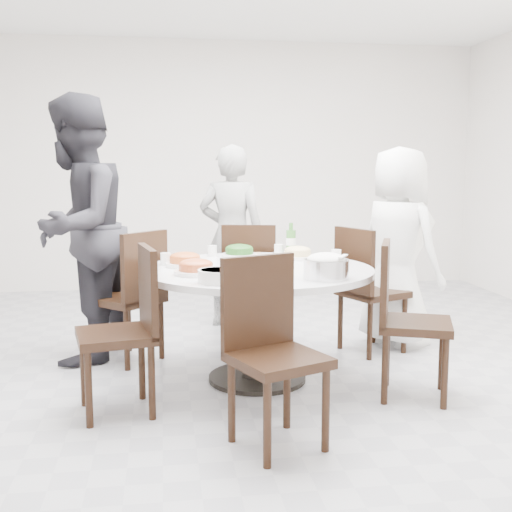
{
  "coord_description": "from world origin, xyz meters",
  "views": [
    {
      "loc": [
        -0.64,
        -4.39,
        1.4
      ],
      "look_at": [
        -0.05,
        -0.3,
        0.82
      ],
      "focal_mm": 45.0,
      "sensor_mm": 36.0,
      "label": 1
    }
  ],
  "objects": [
    {
      "name": "floor",
      "position": [
        0.0,
        0.0,
        0.0
      ],
      "size": [
        6.0,
        6.0,
        0.01
      ],
      "primitive_type": "cube",
      "color": "#A9A9AE",
      "rests_on": "ground"
    },
    {
      "name": "wall_back",
      "position": [
        0.0,
        3.0,
        1.4
      ],
      "size": [
        6.0,
        0.01,
        2.8
      ],
      "primitive_type": "cube",
      "color": "white",
      "rests_on": "ground"
    },
    {
      "name": "wall_front",
      "position": [
        0.0,
        -3.0,
        1.4
      ],
      "size": [
        6.0,
        0.01,
        2.8
      ],
      "primitive_type": "cube",
      "color": "white",
      "rests_on": "ground"
    },
    {
      "name": "dining_table",
      "position": [
        -0.05,
        -0.35,
        0.38
      ],
      "size": [
        1.5,
        1.5,
        0.75
      ],
      "primitive_type": "cylinder",
      "color": "white",
      "rests_on": "floor"
    },
    {
      "name": "chair_ne",
      "position": [
        0.92,
        0.19,
        0.47
      ],
      "size": [
        0.55,
        0.55,
        0.95
      ],
      "primitive_type": "cube",
      "rotation": [
        0.0,
        0.0,
        1.97
      ],
      "color": "black",
      "rests_on": "floor"
    },
    {
      "name": "chair_n",
      "position": [
        0.05,
        0.69,
        0.47
      ],
      "size": [
        0.49,
        0.49,
        0.95
      ],
      "primitive_type": "cube",
      "rotation": [
        0.0,
        0.0,
        2.95
      ],
      "color": "black",
      "rests_on": "floor"
    },
    {
      "name": "chair_nw",
      "position": [
        -0.91,
        0.22,
        0.47
      ],
      "size": [
        0.59,
        0.59,
        0.95
      ],
      "primitive_type": "cube",
      "rotation": [
        0.0,
        0.0,
        3.95
      ],
      "color": "black",
      "rests_on": "floor"
    },
    {
      "name": "chair_sw",
      "position": [
        -0.92,
        -0.79,
        0.47
      ],
      "size": [
        0.49,
        0.49,
        0.95
      ],
      "primitive_type": "cube",
      "rotation": [
        0.0,
        0.0,
        4.9
      ],
      "color": "black",
      "rests_on": "floor"
    },
    {
      "name": "chair_s",
      "position": [
        -0.09,
        -1.37,
        0.47
      ],
      "size": [
        0.55,
        0.55,
        0.95
      ],
      "primitive_type": "cube",
      "rotation": [
        0.0,
        0.0,
        6.69
      ],
      "color": "black",
      "rests_on": "floor"
    },
    {
      "name": "chair_se",
      "position": [
        0.86,
        -0.79,
        0.47
      ],
      "size": [
        0.55,
        0.55,
        0.95
      ],
      "primitive_type": "cube",
      "rotation": [
        0.0,
        0.0,
        7.48
      ],
      "color": "black",
      "rests_on": "floor"
    },
    {
      "name": "diner_right",
      "position": [
        1.16,
        0.34,
        0.77
      ],
      "size": [
        0.8,
        0.9,
        1.55
      ],
      "primitive_type": "imported",
      "rotation": [
        0.0,
        0.0,
        2.07
      ],
      "color": "white",
      "rests_on": "floor"
    },
    {
      "name": "diner_middle",
      "position": [
        -0.05,
        1.15,
        0.79
      ],
      "size": [
        0.67,
        0.54,
        1.58
      ],
      "primitive_type": "imported",
      "rotation": [
        0.0,
        0.0,
        2.84
      ],
      "color": "black",
      "rests_on": "floor"
    },
    {
      "name": "diner_left",
      "position": [
        -1.25,
        0.3,
        0.95
      ],
      "size": [
        0.96,
        1.1,
        1.91
      ],
      "primitive_type": "imported",
      "rotation": [
        0.0,
        0.0,
        4.41
      ],
      "color": "black",
      "rests_on": "floor"
    },
    {
      "name": "dish_greens",
      "position": [
        -0.1,
        0.15,
        0.78
      ],
      "size": [
        0.26,
        0.26,
        0.07
      ],
      "primitive_type": "cylinder",
      "color": "white",
      "rests_on": "dining_table"
    },
    {
      "name": "dish_pale",
      "position": [
        0.29,
        -0.0,
        0.78
      ],
      "size": [
        0.24,
        0.24,
        0.06
      ],
      "primitive_type": "cylinder",
      "color": "white",
      "rests_on": "dining_table"
    },
    {
      "name": "dish_orange",
      "position": [
        -0.51,
        -0.22,
        0.78
      ],
      "size": [
        0.26,
        0.26,
        0.07
      ],
      "primitive_type": "cylinder",
      "color": "white",
      "rests_on": "dining_table"
    },
    {
      "name": "dish_redbrown",
      "position": [
        0.37,
        -0.5,
        0.78
      ],
      "size": [
        0.25,
        0.25,
        0.06
      ],
      "primitive_type": "cylinder",
      "color": "white",
      "rests_on": "dining_table"
    },
    {
      "name": "dish_tofu",
      "position": [
        -0.45,
        -0.55,
        0.78
      ],
      "size": [
        0.27,
        0.27,
        0.07
      ],
      "primitive_type": "cylinder",
      "color": "white",
      "rests_on": "dining_table"
    },
    {
      "name": "rice_bowl",
      "position": [
        0.29,
        -0.8,
        0.81
      ],
      "size": [
        0.26,
        0.26,
        0.11
      ],
      "primitive_type": "cylinder",
      "color": "silver",
      "rests_on": "dining_table"
    },
    {
      "name": "soup_bowl",
      "position": [
        -0.34,
        -0.83,
        0.79
      ],
      "size": [
        0.24,
        0.24,
        0.07
      ],
      "primitive_type": "cylinder",
      "color": "white",
      "rests_on": "dining_table"
    },
    {
      "name": "beverage_bottle",
      "position": [
        0.28,
        0.17,
        0.87
      ],
      "size": [
        0.07,
        0.07,
        0.24
      ],
      "primitive_type": "cylinder",
      "color": "#39762F",
      "rests_on": "dining_table"
    },
    {
      "name": "tea_cups",
      "position": [
        -0.06,
        0.26,
        0.79
      ],
      "size": [
        0.07,
        0.07,
        0.08
      ],
      "primitive_type": "cylinder",
      "color": "white",
      "rests_on": "dining_table"
    },
    {
      "name": "chopsticks",
      "position": [
        -0.08,
        0.28,
        0.76
      ],
      "size": [
        0.24,
        0.04,
        0.01
      ],
      "primitive_type": null,
      "color": "tan",
      "rests_on": "dining_table"
    }
  ]
}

